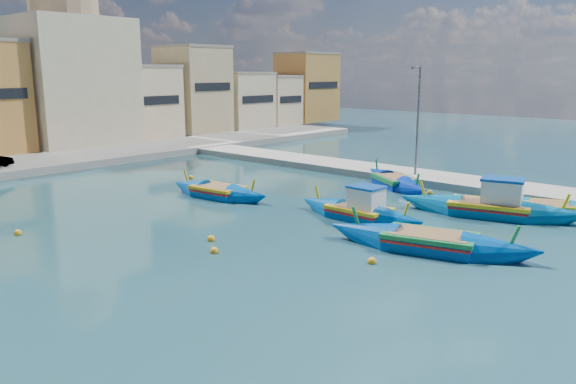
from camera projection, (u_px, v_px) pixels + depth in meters
ground at (332, 261)px, 22.99m from camera, size 160.00×160.00×0.00m
east_quay at (502, 188)px, 36.08m from camera, size 4.00×70.00×0.50m
north_quay at (5, 167)px, 43.73m from camera, size 80.00×8.00×0.60m
north_townhouses at (41, 100)px, 52.40m from camera, size 83.20×7.87×10.19m
church_block at (68, 63)px, 54.52m from camera, size 10.00×10.00×19.10m
quay_street_lamp at (417, 120)px, 38.71m from camera, size 1.18×0.16×8.00m
luzzu_turquoise_cabin at (490, 209)px, 30.12m from camera, size 4.77×10.33×3.25m
luzzu_blue_cabin at (359, 213)px, 29.45m from camera, size 2.07×7.96×2.81m
luzzu_cyan_mid at (395, 183)px, 37.85m from camera, size 6.15×8.14×2.48m
luzzu_green at (218, 193)px, 34.67m from camera, size 2.86×7.92×2.44m
luzzu_blue_south at (429, 244)px, 24.35m from camera, size 4.54×9.76×2.75m
luzzu_cyan_south at (548, 210)px, 30.52m from camera, size 4.43×7.41×2.26m
mooring_buoys at (243, 219)px, 29.22m from camera, size 21.70×20.31×0.36m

